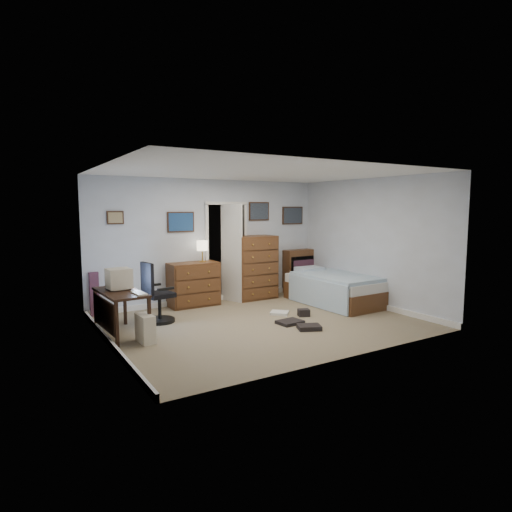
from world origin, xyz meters
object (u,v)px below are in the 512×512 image
Objects in this scene: low_dresser at (193,284)px; bed at (333,288)px; tall_dresser at (254,267)px; computer_desk at (115,302)px; office_chair at (156,299)px.

bed is (2.48, -1.28, -0.12)m from low_dresser.
computer_desk is at bearing -160.36° from tall_dresser.
low_dresser is 2.79m from bed.
low_dresser is at bearing 177.47° from tall_dresser.
low_dresser is 0.72× the size of tall_dresser.
office_chair is at bearing -162.65° from tall_dresser.
computer_desk is 1.24× the size of low_dresser.
tall_dresser reaches higher than office_chair.
computer_desk is 0.59× the size of bed.
office_chair is 0.51× the size of bed.
low_dresser is at bearing 151.21° from bed.
bed is at bearing -15.73° from office_chair.
tall_dresser is (1.37, -0.02, 0.24)m from low_dresser.
office_chair is (0.76, 0.40, -0.12)m from computer_desk.
computer_desk is 4.27m from bed.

